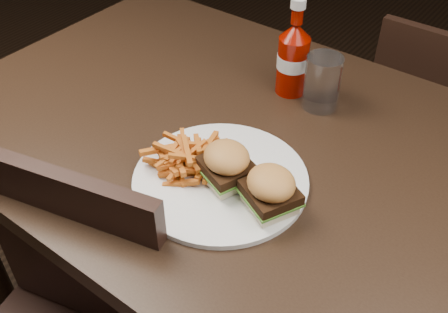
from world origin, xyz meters
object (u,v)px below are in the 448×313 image
Objects in this scene: dining_table at (237,141)px; chair_far at (438,137)px; ketchup_bottle at (292,66)px; tumbler at (322,83)px; plate at (221,179)px.

dining_table is 3.32× the size of chair_far.
dining_table is 0.20m from ketchup_bottle.
tumbler is at bearing -7.46° from ketchup_bottle.
tumbler is (0.02, 0.30, 0.05)m from plate.
chair_far is at bearing 71.91° from tumbler.
tumbler reaches higher than plate.
dining_table reaches higher than chair_far.
chair_far is at bearing 76.88° from plate.
chair_far is 0.87m from plate.
chair_far is 3.20× the size of tumbler.
dining_table is 3.96× the size of plate.
dining_table is 0.21m from tumbler.
ketchup_bottle is at bearing 172.54° from tumbler.
ketchup_bottle reaches higher than tumbler.
chair_far is at bearing 70.10° from dining_table.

